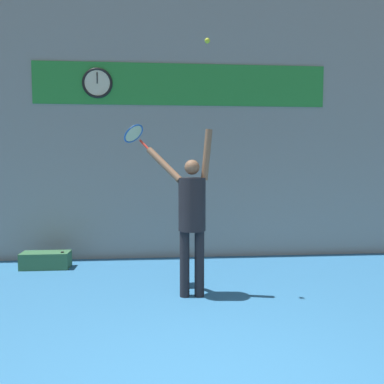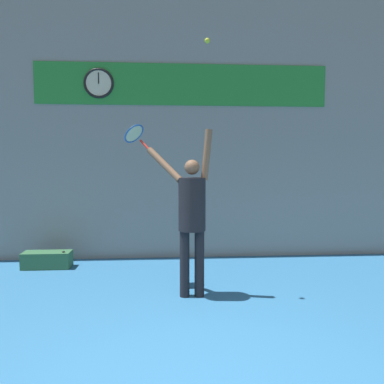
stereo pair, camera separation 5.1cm
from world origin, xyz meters
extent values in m
cube|color=gray|center=(0.00, 4.68, 2.50)|extent=(18.00, 0.10, 5.00)
cube|color=#288C38|center=(0.00, 4.62, 3.20)|extent=(5.31, 0.02, 0.75)
cylinder|color=beige|center=(-1.51, 4.60, 3.20)|extent=(0.49, 0.02, 0.49)
torus|color=black|center=(-1.51, 4.60, 3.20)|extent=(0.54, 0.05, 0.54)
cube|color=black|center=(-1.51, 4.59, 3.29)|extent=(0.02, 0.01, 0.20)
cylinder|color=black|center=(-0.08, 2.56, 0.45)|extent=(0.13, 0.13, 0.89)
cylinder|color=black|center=(0.12, 2.56, 0.45)|extent=(0.13, 0.13, 0.89)
cylinder|color=black|center=(0.02, 2.56, 1.24)|extent=(0.36, 0.36, 0.70)
sphere|color=brown|center=(0.02, 2.56, 1.72)|extent=(0.20, 0.20, 0.20)
cylinder|color=brown|center=(0.21, 2.53, 1.88)|extent=(0.18, 0.17, 0.67)
cylinder|color=brown|center=(-0.34, 2.72, 1.76)|extent=(0.50, 0.44, 0.47)
cylinder|color=red|center=(-0.61, 2.93, 2.03)|extent=(0.16, 0.13, 0.16)
torus|color=#1E51A5|center=(-0.77, 3.05, 2.19)|extent=(0.37, 0.39, 0.26)
cylinder|color=beige|center=(-0.77, 3.05, 2.19)|extent=(0.31, 0.33, 0.21)
sphere|color=#CCDB2D|center=(0.21, 2.47, 3.31)|extent=(0.07, 0.07, 0.07)
cylinder|color=#262628|center=(-2.05, 4.02, 0.12)|extent=(0.08, 0.08, 0.25)
cylinder|color=black|center=(-2.05, 4.02, 0.27)|extent=(0.05, 0.05, 0.04)
cube|color=#33663F|center=(-2.34, 4.08, 0.14)|extent=(0.80, 0.33, 0.28)
camera|label=1|loc=(-0.37, -2.31, 1.78)|focal=35.00mm
camera|label=2|loc=(-0.31, -2.31, 1.78)|focal=35.00mm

